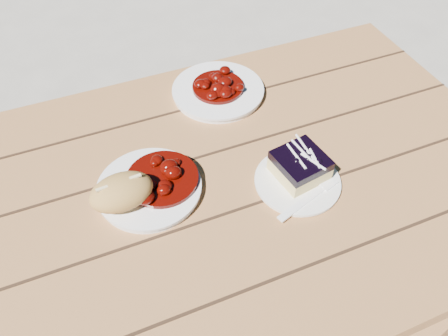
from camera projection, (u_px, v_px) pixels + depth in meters
name	position (u px, v px, depth m)	size (l,w,h in m)	color
picnic_table	(69.00, 277.00, 0.94)	(2.00, 1.55, 0.75)	brown
main_plate	(149.00, 189.00, 0.88)	(0.21, 0.21, 0.02)	white
goulash_stew	(161.00, 173.00, 0.87)	(0.15, 0.15, 0.04)	#4B0702
bread_roll	(121.00, 192.00, 0.82)	(0.12, 0.08, 0.06)	#BC8E48
dessert_plate	(297.00, 182.00, 0.89)	(0.17, 0.17, 0.01)	white
blueberry_cake	(300.00, 165.00, 0.88)	(0.11, 0.11, 0.05)	#E8D17E
fork_dessert	(302.00, 203.00, 0.85)	(0.03, 0.16, 0.01)	white
second_plate	(218.00, 91.00, 1.08)	(0.22, 0.22, 0.02)	white
second_stew	(218.00, 82.00, 1.06)	(0.13, 0.13, 0.04)	#4B0702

